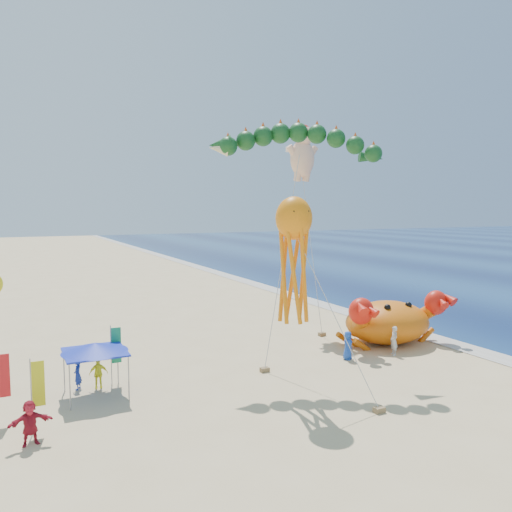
% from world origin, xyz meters
% --- Properties ---
extents(ground, '(320.00, 320.00, 0.00)m').
position_xyz_m(ground, '(0.00, 0.00, 0.00)').
color(ground, '#D1B784').
rests_on(ground, ground).
extents(foam_strip, '(320.00, 320.00, 0.00)m').
position_xyz_m(foam_strip, '(12.00, 0.00, 0.01)').
color(foam_strip, silver).
rests_on(foam_strip, ground).
extents(crab_inflatable, '(8.26, 5.04, 3.62)m').
position_xyz_m(crab_inflatable, '(8.20, 1.89, 1.60)').
color(crab_inflatable, orange).
rests_on(crab_inflatable, ground).
extents(dragon_kite, '(10.26, 5.50, 14.08)m').
position_xyz_m(dragon_kite, '(0.35, 1.25, 12.94)').
color(dragon_kite, '#114019').
rests_on(dragon_kite, ground).
extents(cherub_kite, '(2.06, 5.25, 15.91)m').
position_xyz_m(cherub_kite, '(5.99, 9.77, 13.79)').
color(cherub_kite, '#FFC09B').
rests_on(cherub_kite, ground).
extents(octopus_kite, '(3.52, 4.79, 9.90)m').
position_xyz_m(octopus_kite, '(-2.60, -3.41, 7.28)').
color(octopus_kite, orange).
rests_on(octopus_kite, ground).
extents(canopy_blue, '(3.22, 3.22, 2.71)m').
position_xyz_m(canopy_blue, '(-11.54, 0.70, 2.44)').
color(canopy_blue, gray).
rests_on(canopy_blue, ground).
extents(feather_flags, '(7.83, 4.58, 3.20)m').
position_xyz_m(feather_flags, '(-14.46, -0.22, 2.01)').
color(feather_flags, gray).
rests_on(feather_flags, ground).
extents(beachgoers, '(25.70, 8.90, 1.84)m').
position_xyz_m(beachgoers, '(-11.38, 0.21, 0.86)').
color(beachgoers, '#B71D2F').
rests_on(beachgoers, ground).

